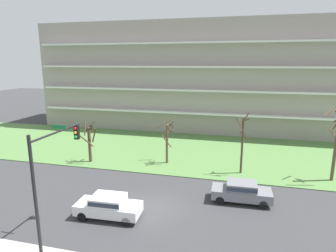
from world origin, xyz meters
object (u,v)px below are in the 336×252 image
object	(u,v)px
tree_center	(242,143)
tree_right	(336,142)
sedan_white_near_left	(108,205)
tree_far_left	(90,141)
tree_left	(167,139)
sedan_gray_center_left	(241,191)
traffic_signal_mast	(51,167)

from	to	relation	value
tree_center	tree_right	distance (m)	7.84
tree_center	sedan_white_near_left	distance (m)	13.60
tree_far_left	tree_center	world-z (taller)	tree_center
tree_far_left	tree_left	world-z (taller)	tree_left
sedan_white_near_left	sedan_gray_center_left	world-z (taller)	same
sedan_gray_center_left	traffic_signal_mast	xyz separation A→B (m)	(-10.57, -7.62, 3.75)
tree_left	sedan_white_near_left	distance (m)	11.53
tree_far_left	tree_center	distance (m)	15.43
tree_far_left	sedan_white_near_left	distance (m)	11.86
tree_far_left	sedan_white_near_left	world-z (taller)	tree_far_left
tree_right	sedan_white_near_left	size ratio (longest dim) A/B	1.49
sedan_white_near_left	traffic_signal_mast	xyz separation A→B (m)	(-1.82, -3.12, 3.75)
sedan_white_near_left	sedan_gray_center_left	xyz separation A→B (m)	(8.75, 4.50, 0.00)
sedan_white_near_left	traffic_signal_mast	size ratio (longest dim) A/B	0.65
tree_far_left	tree_left	distance (m)	8.13
traffic_signal_mast	sedan_white_near_left	bearing A→B (deg)	59.71
tree_left	tree_right	world-z (taller)	tree_right
tree_center	sedan_white_near_left	world-z (taller)	tree_center
tree_left	sedan_gray_center_left	world-z (taller)	tree_left
tree_far_left	sedan_gray_center_left	world-z (taller)	tree_far_left
tree_left	tree_center	distance (m)	7.55
sedan_gray_center_left	traffic_signal_mast	size ratio (longest dim) A/B	0.65
tree_center	sedan_white_near_left	size ratio (longest dim) A/B	1.31
tree_left	traffic_signal_mast	world-z (taller)	traffic_signal_mast
tree_right	sedan_white_near_left	bearing A→B (deg)	-147.76
tree_right	sedan_gray_center_left	distance (m)	10.17
tree_right	traffic_signal_mast	world-z (taller)	traffic_signal_mast
tree_left	sedan_white_near_left	size ratio (longest dim) A/B	1.04
tree_right	traffic_signal_mast	xyz separation A→B (m)	(-18.36, -13.55, 1.00)
tree_left	tree_far_left	bearing A→B (deg)	-168.32
tree_far_left	tree_center	xyz separation A→B (m)	(15.41, 0.53, 0.74)
tree_left	traffic_signal_mast	distance (m)	14.93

